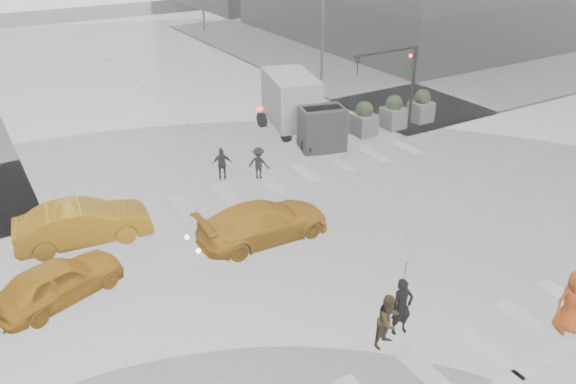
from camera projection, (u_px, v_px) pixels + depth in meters
ground at (350, 246)px, 20.14m from camera, size 120.00×120.00×0.00m
sidewalk_ne at (418, 66)px, 42.43m from camera, size 35.00×35.00×0.15m
road_markings at (350, 245)px, 20.13m from camera, size 18.00×48.00×0.01m
traffic_signal_pole at (400, 72)px, 28.93m from camera, size 4.45×0.42×4.50m
street_lamp_near at (322, 8)px, 36.61m from camera, size 2.15×0.22×9.00m
planter_west at (364, 119)px, 29.17m from camera, size 1.10×1.10×1.80m
planter_mid at (394, 113)px, 30.09m from camera, size 1.10×1.10×1.80m
planter_east at (421, 107)px, 31.01m from camera, size 1.10×1.10×1.80m
pedestrian_black at (404, 287)px, 15.34m from camera, size 1.12×1.14×2.43m
pedestrian_brown at (388, 321)px, 15.24m from camera, size 0.91×0.77×1.65m
pedestrian_orange at (572, 302)px, 15.72m from camera, size 1.13×0.96×1.96m
pedestrian_far_a at (222, 164)px, 24.71m from camera, size 0.99×0.78×1.48m
pedestrian_far_b at (259, 163)px, 24.79m from camera, size 1.05×1.05×1.48m
taxi_front at (58, 281)px, 17.08m from camera, size 4.32×2.86×1.37m
taxi_mid at (83, 223)px, 20.02m from camera, size 4.83×2.18×1.54m
taxi_rear at (263, 222)px, 20.22m from camera, size 4.36×2.06×1.42m
box_truck at (299, 106)px, 28.90m from camera, size 2.20×5.88×3.12m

